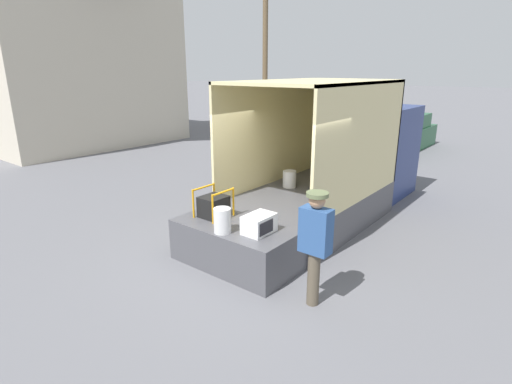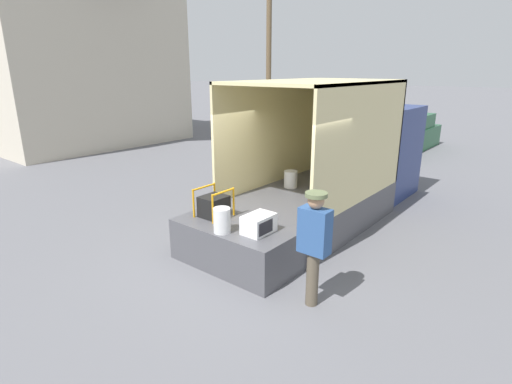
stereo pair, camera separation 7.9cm
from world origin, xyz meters
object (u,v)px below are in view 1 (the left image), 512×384
at_px(microwave, 259,224).
at_px(pickup_truck_green, 397,135).
at_px(portable_generator, 214,206).
at_px(box_truck, 346,165).
at_px(utility_pole, 265,43).
at_px(orange_bucket, 222,220).
at_px(worker_person, 315,237).

xyz_separation_m(microwave, pickup_truck_green, (12.28, 2.08, -0.30)).
xyz_separation_m(portable_generator, pickup_truck_green, (12.18, 0.97, -0.34)).
bearing_deg(microwave, portable_generator, 84.55).
distance_m(box_truck, microwave, 4.28).
xyz_separation_m(microwave, utility_pole, (13.23, 9.93, 3.75)).
distance_m(microwave, orange_bucket, 0.60).
bearing_deg(portable_generator, box_truck, -7.91).
xyz_separation_m(portable_generator, utility_pole, (13.12, 8.81, 3.70)).
distance_m(box_truck, utility_pole, 13.49).
xyz_separation_m(worker_person, pickup_truck_green, (12.50, 3.26, -0.45)).
xyz_separation_m(box_truck, orange_bucket, (-4.61, -0.06, -0.05)).
relative_size(microwave, pickup_truck_green, 0.11).
relative_size(box_truck, worker_person, 3.45).
height_order(portable_generator, utility_pole, utility_pole).
bearing_deg(worker_person, utility_pole, 39.54).
xyz_separation_m(box_truck, microwave, (-4.24, -0.54, -0.11)).
distance_m(microwave, pickup_truck_green, 12.46).
height_order(microwave, worker_person, worker_person).
distance_m(orange_bucket, worker_person, 1.67).
height_order(orange_bucket, utility_pole, utility_pole).
height_order(box_truck, pickup_truck_green, box_truck).
bearing_deg(pickup_truck_green, orange_bucket, -172.77).
relative_size(microwave, orange_bucket, 1.29).
height_order(box_truck, microwave, box_truck).
bearing_deg(worker_person, orange_bucket, 94.93).
relative_size(box_truck, utility_pole, 0.66).
bearing_deg(portable_generator, utility_pole, 33.88).
bearing_deg(orange_bucket, pickup_truck_green, 7.23).
bearing_deg(box_truck, utility_pole, 46.24).
distance_m(microwave, portable_generator, 1.12).
height_order(box_truck, worker_person, box_truck).
relative_size(pickup_truck_green, utility_pole, 0.56).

